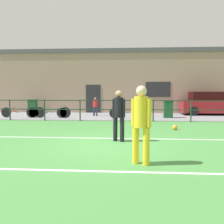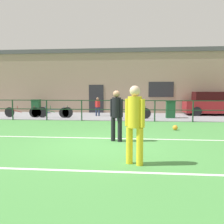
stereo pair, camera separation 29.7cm
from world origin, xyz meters
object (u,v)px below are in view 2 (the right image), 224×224
at_px(bicycle_parked_2, 55,112).
at_px(soccer_ball_spare, 175,128).
at_px(player_striker, 135,120).
at_px(bicycle_parked_1, 22,112).
at_px(parked_car_red, 215,104).
at_px(spectator_child, 98,105).
at_px(trash_bin_1, 36,106).
at_px(bicycle_parked_0, 50,112).
at_px(trash_bin_0, 170,109).
at_px(bicycle_parked_3, 131,113).
at_px(player_goalkeeper, 116,113).

bearing_deg(bicycle_parked_2, soccer_ball_spare, -31.96).
xyz_separation_m(player_striker, bicycle_parked_1, (-7.05, 9.24, -0.66)).
bearing_deg(parked_car_red, soccer_ball_spare, -117.68).
xyz_separation_m(spectator_child, trash_bin_1, (-4.83, 1.65, -0.18)).
height_order(parked_car_red, bicycle_parked_2, parked_car_red).
relative_size(bicycle_parked_0, trash_bin_0, 2.22).
relative_size(spectator_child, bicycle_parked_1, 0.55).
bearing_deg(bicycle_parked_3, trash_bin_0, 13.53).
bearing_deg(parked_car_red, bicycle_parked_0, -165.20).
height_order(player_goalkeeper, bicycle_parked_3, player_goalkeeper).
relative_size(player_striker, spectator_child, 1.47).
bearing_deg(trash_bin_0, bicycle_parked_1, -176.41).
bearing_deg(player_goalkeeper, trash_bin_0, -87.05).
bearing_deg(player_striker, player_goalkeeper, 131.41).
bearing_deg(trash_bin_1, bicycle_parked_3, -22.77).
relative_size(parked_car_red, bicycle_parked_0, 1.76).
bearing_deg(parked_car_red, trash_bin_0, -145.55).
bearing_deg(parked_car_red, trash_bin_1, 179.23).
bearing_deg(bicycle_parked_2, bicycle_parked_3, -0.00).
distance_m(player_striker, parked_car_red, 13.12).
relative_size(player_goalkeeper, trash_bin_1, 1.66).
distance_m(parked_car_red, bicycle_parked_0, 10.88).
distance_m(player_striker, bicycle_parked_3, 9.27).
height_order(bicycle_parked_0, bicycle_parked_1, bicycle_parked_1).
bearing_deg(bicycle_parked_2, parked_car_red, 15.22).
distance_m(bicycle_parked_2, trash_bin_0, 7.02).
relative_size(soccer_ball_spare, bicycle_parked_2, 0.10).
relative_size(soccer_ball_spare, spectator_child, 0.18).
xyz_separation_m(bicycle_parked_2, trash_bin_1, (-2.40, 2.95, 0.17)).
distance_m(bicycle_parked_1, bicycle_parked_2, 2.11).
relative_size(soccer_ball_spare, parked_car_red, 0.05).
distance_m(soccer_ball_spare, bicycle_parked_1, 9.63).
bearing_deg(bicycle_parked_1, bicycle_parked_3, -0.00).
distance_m(player_striker, trash_bin_0, 10.03).
xyz_separation_m(bicycle_parked_0, bicycle_parked_2, (0.30, 0.00, 0.02)).
bearing_deg(bicycle_parked_1, spectator_child, 15.93).
bearing_deg(player_striker, parked_car_red, 94.12).
bearing_deg(soccer_ball_spare, parked_car_red, 62.32).
height_order(player_striker, trash_bin_0, player_striker).
xyz_separation_m(player_goalkeeper, trash_bin_1, (-6.72, 9.64, -0.42)).
distance_m(player_goalkeeper, player_striker, 2.63).
xyz_separation_m(soccer_ball_spare, bicycle_parked_0, (-6.90, 4.11, 0.24)).
distance_m(player_goalkeeper, bicycle_parked_2, 7.98).
bearing_deg(trash_bin_1, parked_car_red, -0.77).
height_order(player_striker, soccer_ball_spare, player_striker).
relative_size(bicycle_parked_1, bicycle_parked_2, 0.99).
relative_size(bicycle_parked_0, bicycle_parked_3, 1.00).
distance_m(player_goalkeeper, trash_bin_0, 7.74).
height_order(player_striker, bicycle_parked_3, player_striker).
relative_size(spectator_child, bicycle_parked_3, 0.52).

